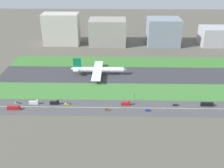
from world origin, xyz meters
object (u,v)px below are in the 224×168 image
airliner (98,70)px  hangar_building (108,32)px  fuel_tank_west (104,31)px  traffic_light (135,97)px  car_2 (148,110)px  truck_2 (55,103)px  terminal_building (61,29)px  car_1 (176,105)px  cargo_warehouse (214,36)px  car_4 (17,103)px  car_0 (67,104)px  truck_1 (34,102)px  car_3 (107,110)px  bus_1 (14,108)px  bus_0 (207,104)px  truck_0 (126,103)px  office_tower (163,32)px

airliner → hangar_building: 114.96m
airliner → fuel_tank_west: bearing=90.0°
traffic_light → hangar_building: bearing=100.3°
car_2 → truck_2: (-85.01, 10.00, 0.75)m
truck_2 → terminal_building: size_ratio=0.16×
car_1 → cargo_warehouse: size_ratio=0.11×
car_2 → car_1: same height
car_4 → car_0: bearing=0.0°
truck_1 → car_0: 30.91m
car_3 → truck_1: (-68.26, 10.00, 0.75)m
hangar_building → fuel_tank_west: 47.00m
car_4 → car_0: same height
car_2 → car_0: size_ratio=1.00×
bus_1 → bus_0: 175.58m
truck_0 → bus_0: bearing=0.0°
car_2 → terminal_building: (-112.21, 192.00, 22.31)m
traffic_light → terminal_building: (-101.51, 174.01, 18.94)m
bus_1 → car_1: size_ratio=2.64×
bus_0 → car_4: (-175.90, 0.00, -0.90)m
bus_1 → bus_0: bearing=-176.7°
truck_1 → car_4: bearing=180.0°
truck_2 → car_1: truck_2 is taller
car_0 → cargo_warehouse: cargo_warehouse is taller
car_3 → truck_2: 49.85m
car_1 → hangar_building: size_ratio=0.08×
traffic_light → cargo_warehouse: (129.05, 174.01, 9.27)m
office_tower → fuel_tank_west: office_tower is taller
car_3 → hangar_building: hangar_building is taller
truck_2 → truck_0: bearing=0.0°
car_4 → office_tower: size_ratio=0.09×
car_3 → airliner: bearing=-80.2°
car_2 → hangar_building: size_ratio=0.08×
bus_0 → cargo_warehouse: bearing=70.9°
airliner → car_2: (49.70, -78.00, -5.31)m
car_1 → cargo_warehouse: bearing=63.3°
truck_1 → bus_1: (-15.47, -10.00, 0.15)m
airliner → car_2: size_ratio=14.77×
bus_1 → terminal_building: (7.70, 192.00, 21.42)m
car_1 → car_0: bearing=180.0°
truck_1 → truck_2: (19.43, 0.00, 0.00)m
truck_1 → bus_0: 159.83m
bus_1 → car_1: 147.02m
car_2 → car_1: size_ratio=1.00×
truck_2 → traffic_light: bearing=6.1°
bus_1 → car_4: 10.06m
truck_0 → traffic_light: (8.24, 7.99, 2.62)m
truck_1 → car_4: (-16.07, 0.00, -0.75)m
truck_0 → cargo_warehouse: (137.29, 182.00, 11.89)m
car_3 → car_1: size_ratio=1.00×
car_2 → office_tower: size_ratio=0.09×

